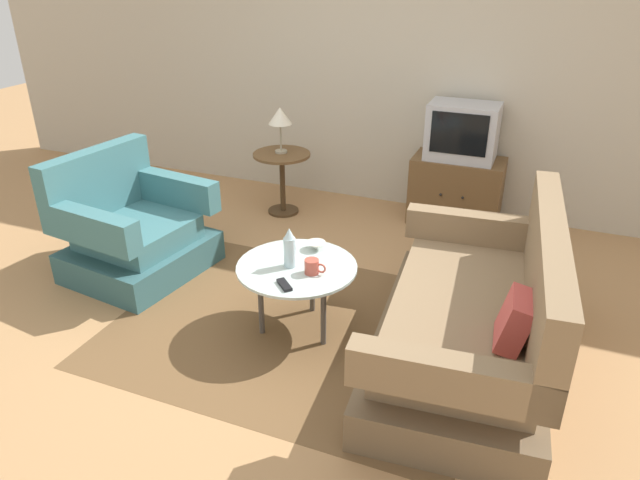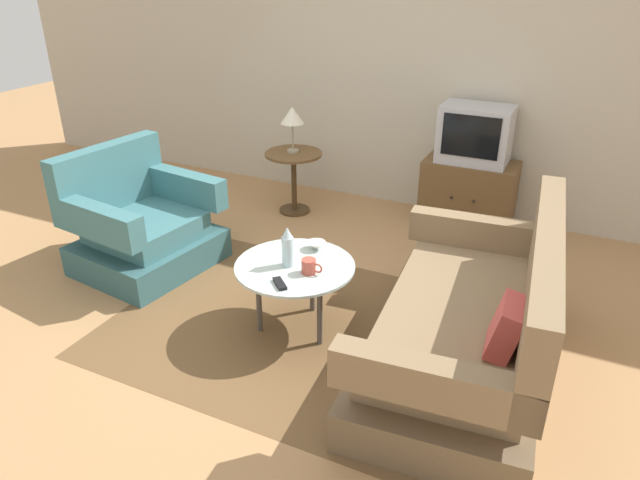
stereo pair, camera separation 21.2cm
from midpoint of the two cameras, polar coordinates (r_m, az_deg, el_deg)
The scene contains 14 objects.
ground_plane at distance 4.05m, azimuth -2.06°, elevation -7.34°, with size 16.00×16.00×0.00m, color #AD7F51.
back_wall at distance 5.61m, azimuth 9.28°, elevation 16.83°, with size 9.00×0.12×2.70m, color #BCB29E.
area_rug at distance 3.92m, azimuth -0.79°, elevation -8.54°, with size 2.39×1.87×0.00m, color brown.
armchair at distance 4.72m, azimuth -15.89°, elevation 1.17°, with size 0.98×1.08×0.93m.
couch at distance 3.53m, azimuth 16.08°, elevation -8.26°, with size 1.10×1.88×0.96m.
coffee_table at distance 3.69m, azimuth -0.81°, elevation -3.06°, with size 0.77×0.77×0.47m.
side_table at distance 5.48m, azimuth -1.47°, elevation 6.93°, with size 0.53×0.53×0.59m.
tv_stand at distance 5.42m, azimuth 15.36°, elevation 4.36°, with size 0.80×0.45×0.61m.
television at distance 5.25m, azimuth 16.08°, elevation 9.91°, with size 0.59×0.39×0.49m.
table_lamp at distance 5.36m, azimuth -1.57°, elevation 11.97°, with size 0.21×0.21×0.42m.
vase at distance 3.61m, azimuth -1.52°, elevation -0.74°, with size 0.08×0.08×0.26m.
mug at distance 3.56m, azimuth 0.65°, elevation -2.62°, with size 0.14×0.09×0.09m.
bowl at distance 3.85m, azimuth 1.21°, elevation -0.57°, with size 0.13×0.13×0.05m.
tv_remote_dark at distance 3.45m, azimuth -2.20°, elevation -4.31°, with size 0.14×0.13×0.02m.
Camera 2 is at (1.68, -2.93, 2.24)m, focal length 32.71 mm.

